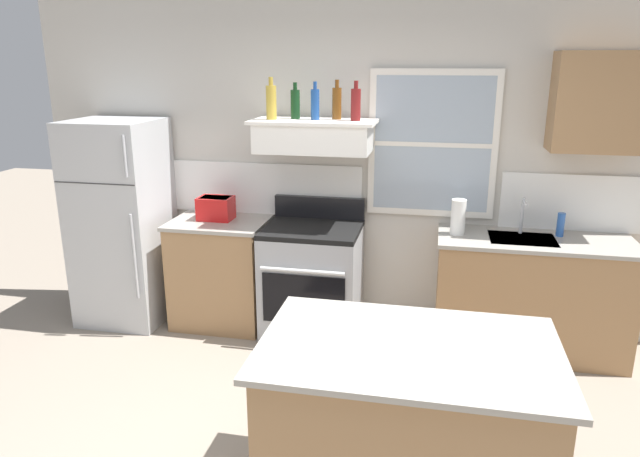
{
  "coord_description": "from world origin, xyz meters",
  "views": [
    {
      "loc": [
        0.7,
        -2.44,
        2.19
      ],
      "look_at": [
        -0.05,
        1.2,
        1.1
      ],
      "focal_mm": 32.38,
      "sensor_mm": 36.0,
      "label": 1
    }
  ],
  "objects_px": {
    "bottle_amber_wine": "(337,103)",
    "bottle_red_label_wine": "(356,104)",
    "toaster": "(216,208)",
    "bottle_dark_green_wine": "(295,104)",
    "bottle_champagne_gold_foil": "(271,102)",
    "dish_soap_bottle": "(561,225)",
    "stove_range": "(312,279)",
    "paper_towel_roll": "(458,217)",
    "refrigerator": "(122,222)",
    "kitchen_island": "(405,429)",
    "bottle_blue_liqueur": "(315,104)"
  },
  "relations": [
    {
      "from": "bottle_champagne_gold_foil",
      "to": "bottle_dark_green_wine",
      "type": "distance_m",
      "value": 0.19
    },
    {
      "from": "refrigerator",
      "to": "bottle_dark_green_wine",
      "type": "bearing_deg",
      "value": 5.72
    },
    {
      "from": "bottle_red_label_wine",
      "to": "kitchen_island",
      "type": "xyz_separation_m",
      "value": [
        0.55,
        -1.92,
        -1.41
      ]
    },
    {
      "from": "bottle_champagne_gold_foil",
      "to": "dish_soap_bottle",
      "type": "xyz_separation_m",
      "value": [
        2.21,
        0.09,
        -0.88
      ]
    },
    {
      "from": "refrigerator",
      "to": "stove_range",
      "type": "height_order",
      "value": "refrigerator"
    },
    {
      "from": "bottle_dark_green_wine",
      "to": "paper_towel_roll",
      "type": "relative_size",
      "value": 1.02
    },
    {
      "from": "toaster",
      "to": "bottle_dark_green_wine",
      "type": "relative_size",
      "value": 1.07
    },
    {
      "from": "stove_range",
      "to": "paper_towel_roll",
      "type": "xyz_separation_m",
      "value": [
        1.12,
        0.04,
        0.58
      ]
    },
    {
      "from": "refrigerator",
      "to": "kitchen_island",
      "type": "relative_size",
      "value": 1.23
    },
    {
      "from": "bottle_dark_green_wine",
      "to": "dish_soap_bottle",
      "type": "height_order",
      "value": "bottle_dark_green_wine"
    },
    {
      "from": "bottle_amber_wine",
      "to": "paper_towel_roll",
      "type": "bearing_deg",
      "value": -6.95
    },
    {
      "from": "bottle_amber_wine",
      "to": "bottle_red_label_wine",
      "type": "bearing_deg",
      "value": -25.77
    },
    {
      "from": "bottle_amber_wine",
      "to": "kitchen_island",
      "type": "distance_m",
      "value": 2.55
    },
    {
      "from": "bottle_champagne_gold_foil",
      "to": "dish_soap_bottle",
      "type": "bearing_deg",
      "value": 2.42
    },
    {
      "from": "refrigerator",
      "to": "bottle_blue_liqueur",
      "type": "distance_m",
      "value": 1.94
    },
    {
      "from": "bottle_champagne_gold_foil",
      "to": "bottle_red_label_wine",
      "type": "distance_m",
      "value": 0.65
    },
    {
      "from": "stove_range",
      "to": "bottle_champagne_gold_foil",
      "type": "height_order",
      "value": "bottle_champagne_gold_foil"
    },
    {
      "from": "bottle_champagne_gold_foil",
      "to": "kitchen_island",
      "type": "relative_size",
      "value": 0.23
    },
    {
      "from": "bottle_amber_wine",
      "to": "paper_towel_roll",
      "type": "distance_m",
      "value": 1.27
    },
    {
      "from": "paper_towel_roll",
      "to": "toaster",
      "type": "bearing_deg",
      "value": 179.22
    },
    {
      "from": "bottle_blue_liqueur",
      "to": "bottle_red_label_wine",
      "type": "distance_m",
      "value": 0.31
    },
    {
      "from": "bottle_red_label_wine",
      "to": "dish_soap_bottle",
      "type": "distance_m",
      "value": 1.79
    },
    {
      "from": "stove_range",
      "to": "toaster",
      "type": "bearing_deg",
      "value": 175.6
    },
    {
      "from": "stove_range",
      "to": "paper_towel_roll",
      "type": "distance_m",
      "value": 1.27
    },
    {
      "from": "stove_range",
      "to": "kitchen_island",
      "type": "relative_size",
      "value": 0.78
    },
    {
      "from": "bottle_red_label_wine",
      "to": "paper_towel_roll",
      "type": "distance_m",
      "value": 1.15
    },
    {
      "from": "bottle_amber_wine",
      "to": "bottle_red_label_wine",
      "type": "xyz_separation_m",
      "value": [
        0.16,
        -0.08,
        -0.0
      ]
    },
    {
      "from": "bottle_champagne_gold_foil",
      "to": "bottle_blue_liqueur",
      "type": "bearing_deg",
      "value": 7.53
    },
    {
      "from": "bottle_blue_liqueur",
      "to": "paper_towel_roll",
      "type": "height_order",
      "value": "bottle_blue_liqueur"
    },
    {
      "from": "paper_towel_roll",
      "to": "kitchen_island",
      "type": "xyz_separation_m",
      "value": [
        -0.26,
        -1.88,
        -0.59
      ]
    },
    {
      "from": "bottle_dark_green_wine",
      "to": "kitchen_island",
      "type": "bearing_deg",
      "value": -62.46
    },
    {
      "from": "bottle_champagne_gold_foil",
      "to": "paper_towel_roll",
      "type": "xyz_separation_m",
      "value": [
        1.45,
        -0.01,
        -0.83
      ]
    },
    {
      "from": "refrigerator",
      "to": "toaster",
      "type": "distance_m",
      "value": 0.83
    },
    {
      "from": "bottle_blue_liqueur",
      "to": "kitchen_island",
      "type": "relative_size",
      "value": 0.2
    },
    {
      "from": "bottle_dark_green_wine",
      "to": "bottle_blue_liqueur",
      "type": "xyz_separation_m",
      "value": [
        0.17,
        -0.04,
        0.0
      ]
    },
    {
      "from": "toaster",
      "to": "bottle_dark_green_wine",
      "type": "xyz_separation_m",
      "value": [
        0.67,
        0.06,
        0.85
      ]
    },
    {
      "from": "bottle_dark_green_wine",
      "to": "bottle_red_label_wine",
      "type": "bearing_deg",
      "value": -5.7
    },
    {
      "from": "bottle_blue_liqueur",
      "to": "dish_soap_bottle",
      "type": "height_order",
      "value": "bottle_blue_liqueur"
    },
    {
      "from": "stove_range",
      "to": "dish_soap_bottle",
      "type": "bearing_deg",
      "value": 4.18
    },
    {
      "from": "refrigerator",
      "to": "stove_range",
      "type": "bearing_deg",
      "value": 0.79
    },
    {
      "from": "bottle_red_label_wine",
      "to": "dish_soap_bottle",
      "type": "bearing_deg",
      "value": 2.16
    },
    {
      "from": "bottle_red_label_wine",
      "to": "stove_range",
      "type": "bearing_deg",
      "value": -166.28
    },
    {
      "from": "bottle_amber_wine",
      "to": "paper_towel_roll",
      "type": "relative_size",
      "value": 1.1
    },
    {
      "from": "toaster",
      "to": "kitchen_island",
      "type": "bearing_deg",
      "value": -48.26
    },
    {
      "from": "bottle_champagne_gold_foil",
      "to": "paper_towel_roll",
      "type": "distance_m",
      "value": 1.67
    },
    {
      "from": "bottle_champagne_gold_foil",
      "to": "dish_soap_bottle",
      "type": "relative_size",
      "value": 1.77
    },
    {
      "from": "refrigerator",
      "to": "bottle_red_label_wine",
      "type": "xyz_separation_m",
      "value": [
        1.97,
        0.1,
        1.01
      ]
    },
    {
      "from": "bottle_champagne_gold_foil",
      "to": "paper_towel_roll",
      "type": "bearing_deg",
      "value": -0.26
    },
    {
      "from": "bottle_red_label_wine",
      "to": "kitchen_island",
      "type": "relative_size",
      "value": 0.21
    },
    {
      "from": "bottle_amber_wine",
      "to": "paper_towel_roll",
      "type": "height_order",
      "value": "bottle_amber_wine"
    }
  ]
}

